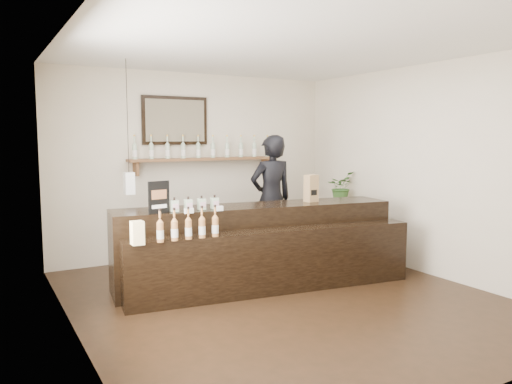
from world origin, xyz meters
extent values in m
plane|color=black|center=(0.00, 0.00, 0.00)|extent=(5.00, 5.00, 0.00)
plane|color=beige|center=(0.00, 2.50, 1.40)|extent=(4.50, 0.00, 4.50)
plane|color=beige|center=(0.00, -2.50, 1.40)|extent=(4.50, 0.00, 4.50)
plane|color=beige|center=(-2.25, 0.00, 1.40)|extent=(0.00, 5.00, 5.00)
plane|color=beige|center=(2.25, 0.00, 1.40)|extent=(0.00, 5.00, 5.00)
plane|color=white|center=(0.00, 0.00, 2.80)|extent=(5.00, 5.00, 0.00)
cube|color=brown|center=(0.10, 2.37, 1.50)|extent=(2.40, 0.25, 0.04)
cube|color=brown|center=(-0.98, 2.40, 1.38)|extent=(0.04, 0.20, 0.20)
cube|color=brown|center=(1.18, 2.40, 1.38)|extent=(0.04, 0.20, 0.20)
cube|color=black|center=(-0.35, 2.47, 2.08)|extent=(1.02, 0.04, 0.72)
cube|color=#41372A|center=(-0.35, 2.44, 2.08)|extent=(0.92, 0.01, 0.62)
cube|color=white|center=(-1.30, 1.60, 1.25)|extent=(0.12, 0.12, 0.28)
cylinder|color=black|center=(-1.30, 1.60, 2.09)|extent=(0.01, 0.01, 1.41)
cylinder|color=#AFC9A8|center=(-1.00, 2.37, 1.62)|extent=(0.07, 0.07, 0.20)
cone|color=#AFC9A8|center=(-1.00, 2.37, 1.75)|extent=(0.07, 0.07, 0.05)
cylinder|color=#AFC9A8|center=(-1.00, 2.37, 1.81)|extent=(0.02, 0.02, 0.07)
cylinder|color=gold|center=(-1.00, 2.37, 1.86)|extent=(0.03, 0.03, 0.02)
cylinder|color=white|center=(-1.00, 2.37, 1.60)|extent=(0.07, 0.07, 0.09)
cylinder|color=#AFC9A8|center=(-0.76, 2.37, 1.62)|extent=(0.07, 0.07, 0.20)
cone|color=#AFC9A8|center=(-0.76, 2.37, 1.75)|extent=(0.07, 0.07, 0.05)
cylinder|color=#AFC9A8|center=(-0.76, 2.37, 1.81)|extent=(0.02, 0.02, 0.07)
cylinder|color=gold|center=(-0.76, 2.37, 1.86)|extent=(0.03, 0.03, 0.02)
cylinder|color=white|center=(-0.76, 2.37, 1.60)|extent=(0.07, 0.07, 0.09)
cylinder|color=#AFC9A8|center=(-0.51, 2.37, 1.62)|extent=(0.07, 0.07, 0.20)
cone|color=#AFC9A8|center=(-0.51, 2.37, 1.75)|extent=(0.07, 0.07, 0.05)
cylinder|color=#AFC9A8|center=(-0.51, 2.37, 1.81)|extent=(0.02, 0.02, 0.07)
cylinder|color=gold|center=(-0.51, 2.37, 1.86)|extent=(0.03, 0.03, 0.02)
cylinder|color=white|center=(-0.51, 2.37, 1.60)|extent=(0.07, 0.07, 0.09)
cylinder|color=#AFC9A8|center=(-0.27, 2.37, 1.62)|extent=(0.07, 0.07, 0.20)
cone|color=#AFC9A8|center=(-0.27, 2.37, 1.75)|extent=(0.07, 0.07, 0.05)
cylinder|color=#AFC9A8|center=(-0.27, 2.37, 1.81)|extent=(0.02, 0.02, 0.07)
cylinder|color=gold|center=(-0.27, 2.37, 1.86)|extent=(0.03, 0.03, 0.02)
cylinder|color=white|center=(-0.27, 2.37, 1.60)|extent=(0.07, 0.07, 0.09)
cylinder|color=#AFC9A8|center=(-0.02, 2.37, 1.62)|extent=(0.07, 0.07, 0.20)
cone|color=#AFC9A8|center=(-0.02, 2.37, 1.75)|extent=(0.07, 0.07, 0.05)
cylinder|color=#AFC9A8|center=(-0.02, 2.37, 1.81)|extent=(0.02, 0.02, 0.07)
cylinder|color=gold|center=(-0.02, 2.37, 1.86)|extent=(0.03, 0.03, 0.02)
cylinder|color=white|center=(-0.02, 2.37, 1.60)|extent=(0.07, 0.07, 0.09)
cylinder|color=#AFC9A8|center=(0.22, 2.37, 1.62)|extent=(0.07, 0.07, 0.20)
cone|color=#AFC9A8|center=(0.22, 2.37, 1.75)|extent=(0.07, 0.07, 0.05)
cylinder|color=#AFC9A8|center=(0.22, 2.37, 1.81)|extent=(0.02, 0.02, 0.07)
cylinder|color=gold|center=(0.22, 2.37, 1.86)|extent=(0.03, 0.03, 0.02)
cylinder|color=white|center=(0.22, 2.37, 1.60)|extent=(0.07, 0.07, 0.09)
cylinder|color=#AFC9A8|center=(0.47, 2.37, 1.62)|extent=(0.07, 0.07, 0.20)
cone|color=#AFC9A8|center=(0.47, 2.37, 1.75)|extent=(0.07, 0.07, 0.05)
cylinder|color=#AFC9A8|center=(0.47, 2.37, 1.81)|extent=(0.02, 0.02, 0.07)
cylinder|color=gold|center=(0.47, 2.37, 1.86)|extent=(0.03, 0.03, 0.02)
cylinder|color=white|center=(0.47, 2.37, 1.60)|extent=(0.07, 0.07, 0.09)
cylinder|color=#AFC9A8|center=(0.71, 2.37, 1.62)|extent=(0.07, 0.07, 0.20)
cone|color=#AFC9A8|center=(0.71, 2.37, 1.75)|extent=(0.07, 0.07, 0.05)
cylinder|color=#AFC9A8|center=(0.71, 2.37, 1.81)|extent=(0.02, 0.02, 0.07)
cylinder|color=gold|center=(0.71, 2.37, 1.86)|extent=(0.03, 0.03, 0.02)
cylinder|color=white|center=(0.71, 2.37, 1.60)|extent=(0.07, 0.07, 0.09)
cylinder|color=#AFC9A8|center=(0.96, 2.37, 1.62)|extent=(0.07, 0.07, 0.20)
cone|color=#AFC9A8|center=(0.96, 2.37, 1.75)|extent=(0.07, 0.07, 0.05)
cylinder|color=#AFC9A8|center=(0.96, 2.37, 1.81)|extent=(0.02, 0.02, 0.07)
cylinder|color=gold|center=(0.96, 2.37, 1.86)|extent=(0.03, 0.03, 0.02)
cylinder|color=white|center=(0.96, 2.37, 1.60)|extent=(0.07, 0.07, 0.09)
cylinder|color=#AFC9A8|center=(1.20, 2.37, 1.62)|extent=(0.07, 0.07, 0.20)
cone|color=#AFC9A8|center=(1.20, 2.37, 1.75)|extent=(0.07, 0.07, 0.05)
cylinder|color=#AFC9A8|center=(1.20, 2.37, 1.81)|extent=(0.02, 0.02, 0.07)
cylinder|color=gold|center=(1.20, 2.37, 1.86)|extent=(0.03, 0.03, 0.02)
cylinder|color=white|center=(1.20, 2.37, 1.60)|extent=(0.07, 0.07, 0.09)
cube|color=black|center=(0.04, 0.70, 0.49)|extent=(3.59, 1.09, 0.99)
cube|color=black|center=(0.04, 0.23, 0.38)|extent=(3.55, 0.78, 0.75)
cube|color=white|center=(-0.95, 0.47, 1.02)|extent=(0.10, 0.04, 0.05)
cube|color=white|center=(-0.58, 0.47, 1.02)|extent=(0.10, 0.04, 0.05)
cube|color=#FAE099|center=(-1.60, 0.23, 0.81)|extent=(0.12, 0.12, 0.12)
cube|color=#FAE099|center=(-1.60, 0.23, 0.93)|extent=(0.12, 0.12, 0.12)
cube|color=#AFC9A8|center=(-1.05, 0.65, 1.06)|extent=(0.08, 0.08, 0.13)
cube|color=#DAA9B9|center=(-1.05, 0.60, 1.06)|extent=(0.07, 0.00, 0.06)
cylinder|color=black|center=(-1.05, 0.65, 1.14)|extent=(0.02, 0.02, 0.03)
cube|color=#AFC9A8|center=(-0.88, 0.65, 1.06)|extent=(0.08, 0.08, 0.13)
cube|color=#DAA9B9|center=(-0.88, 0.60, 1.06)|extent=(0.07, 0.00, 0.06)
cylinder|color=black|center=(-0.88, 0.65, 1.14)|extent=(0.02, 0.02, 0.03)
cube|color=#AFC9A8|center=(-0.72, 0.65, 1.06)|extent=(0.08, 0.08, 0.13)
cube|color=#DAA9B9|center=(-0.72, 0.60, 1.06)|extent=(0.07, 0.00, 0.06)
cylinder|color=black|center=(-0.72, 0.65, 1.14)|extent=(0.02, 0.02, 0.03)
cube|color=#AFC9A8|center=(-0.55, 0.65, 1.06)|extent=(0.08, 0.08, 0.13)
cube|color=#DAA9B9|center=(-0.55, 0.60, 1.06)|extent=(0.07, 0.00, 0.06)
cylinder|color=black|center=(-0.55, 0.65, 1.14)|extent=(0.02, 0.02, 0.03)
cylinder|color=#B2723C|center=(-1.36, 0.23, 0.85)|extent=(0.07, 0.07, 0.20)
cone|color=#B2723C|center=(-1.36, 0.23, 0.98)|extent=(0.07, 0.07, 0.05)
cylinder|color=#B2723C|center=(-1.36, 0.23, 1.04)|extent=(0.02, 0.02, 0.07)
cylinder|color=black|center=(-1.36, 0.23, 1.09)|extent=(0.03, 0.03, 0.02)
cylinder|color=white|center=(-1.36, 0.23, 0.83)|extent=(0.07, 0.07, 0.09)
cylinder|color=#B2723C|center=(-1.21, 0.23, 0.85)|extent=(0.07, 0.07, 0.20)
cone|color=#B2723C|center=(-1.21, 0.23, 0.98)|extent=(0.07, 0.07, 0.05)
cylinder|color=#B2723C|center=(-1.21, 0.23, 1.04)|extent=(0.02, 0.02, 0.07)
cylinder|color=black|center=(-1.21, 0.23, 1.09)|extent=(0.03, 0.03, 0.02)
cylinder|color=white|center=(-1.21, 0.23, 0.83)|extent=(0.07, 0.07, 0.09)
cylinder|color=#B2723C|center=(-1.05, 0.23, 0.85)|extent=(0.07, 0.07, 0.20)
cone|color=#B2723C|center=(-1.05, 0.23, 0.98)|extent=(0.07, 0.07, 0.05)
cylinder|color=#B2723C|center=(-1.05, 0.23, 1.04)|extent=(0.02, 0.02, 0.07)
cylinder|color=black|center=(-1.05, 0.23, 1.09)|extent=(0.03, 0.03, 0.02)
cylinder|color=white|center=(-1.05, 0.23, 0.83)|extent=(0.07, 0.07, 0.09)
cylinder|color=#B2723C|center=(-0.89, 0.23, 0.85)|extent=(0.07, 0.07, 0.20)
cone|color=#B2723C|center=(-0.89, 0.23, 0.98)|extent=(0.07, 0.07, 0.05)
cylinder|color=#B2723C|center=(-0.89, 0.23, 1.04)|extent=(0.02, 0.02, 0.07)
cylinder|color=black|center=(-0.89, 0.23, 1.09)|extent=(0.03, 0.03, 0.02)
cylinder|color=white|center=(-0.89, 0.23, 0.83)|extent=(0.07, 0.07, 0.09)
cylinder|color=#B2723C|center=(-0.74, 0.23, 0.85)|extent=(0.07, 0.07, 0.20)
cone|color=#B2723C|center=(-0.74, 0.23, 0.98)|extent=(0.07, 0.07, 0.05)
cylinder|color=#B2723C|center=(-0.74, 0.23, 1.04)|extent=(0.02, 0.02, 0.07)
cylinder|color=black|center=(-0.74, 0.23, 1.09)|extent=(0.03, 0.03, 0.02)
cylinder|color=white|center=(-0.74, 0.23, 0.83)|extent=(0.07, 0.07, 0.09)
cube|color=black|center=(-1.24, 0.63, 1.17)|extent=(0.26, 0.07, 0.36)
cube|color=brown|center=(-1.24, 0.62, 1.20)|extent=(0.18, 0.04, 0.10)
cube|color=white|center=(-1.24, 0.62, 1.07)|extent=(0.18, 0.04, 0.04)
cube|color=olive|center=(0.83, 0.62, 1.17)|extent=(0.18, 0.14, 0.36)
cube|color=black|center=(0.83, 0.55, 1.12)|extent=(0.10, 0.01, 0.07)
cube|color=blue|center=(0.81, 0.63, 1.02)|extent=(0.14, 0.07, 0.06)
cylinder|color=blue|center=(0.81, 0.63, 1.07)|extent=(0.08, 0.04, 0.07)
cube|color=brown|center=(2.00, 1.46, 0.41)|extent=(0.56, 0.66, 0.82)
imported|color=#305A24|center=(2.00, 1.46, 1.06)|extent=(0.56, 0.54, 0.47)
imported|color=black|center=(0.78, 1.55, 1.05)|extent=(0.78, 0.52, 2.11)
camera|label=1|loc=(-3.00, -4.67, 1.83)|focal=35.00mm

